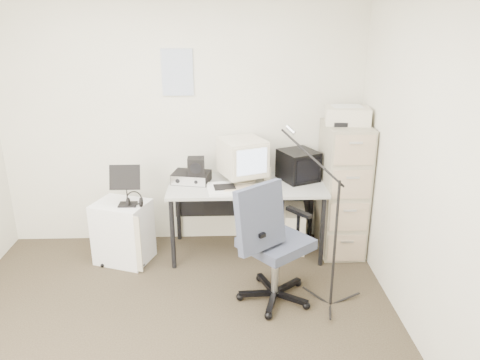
{
  "coord_description": "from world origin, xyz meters",
  "views": [
    {
      "loc": [
        0.42,
        -2.78,
        2.29
      ],
      "look_at": [
        0.55,
        0.95,
        0.95
      ],
      "focal_mm": 35.0,
      "sensor_mm": 36.0,
      "label": 1
    }
  ],
  "objects_px": {
    "desk": "(246,218)",
    "side_cart": "(123,232)",
    "office_chair": "(276,241)",
    "filing_cabinet": "(343,189)"
  },
  "relations": [
    {
      "from": "desk",
      "to": "side_cart",
      "type": "bearing_deg",
      "value": -173.75
    },
    {
      "from": "desk",
      "to": "office_chair",
      "type": "bearing_deg",
      "value": -76.75
    },
    {
      "from": "filing_cabinet",
      "to": "office_chair",
      "type": "distance_m",
      "value": 1.16
    },
    {
      "from": "desk",
      "to": "office_chair",
      "type": "distance_m",
      "value": 0.89
    },
    {
      "from": "filing_cabinet",
      "to": "office_chair",
      "type": "bearing_deg",
      "value": -130.58
    },
    {
      "from": "filing_cabinet",
      "to": "desk",
      "type": "xyz_separation_m",
      "value": [
        -0.95,
        -0.03,
        -0.29
      ]
    },
    {
      "from": "desk",
      "to": "office_chair",
      "type": "height_order",
      "value": "office_chair"
    },
    {
      "from": "filing_cabinet",
      "to": "office_chair",
      "type": "relative_size",
      "value": 1.19
    },
    {
      "from": "desk",
      "to": "office_chair",
      "type": "xyz_separation_m",
      "value": [
        0.2,
        -0.85,
        0.18
      ]
    },
    {
      "from": "filing_cabinet",
      "to": "side_cart",
      "type": "height_order",
      "value": "filing_cabinet"
    }
  ]
}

